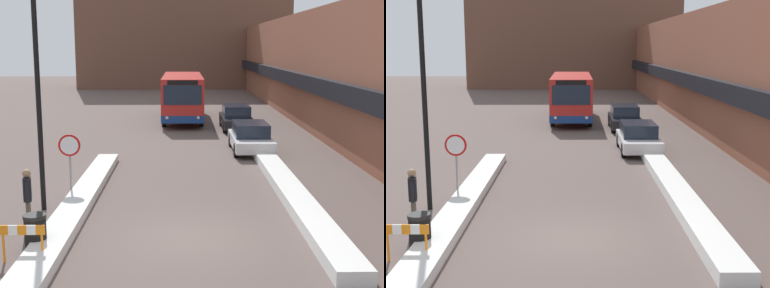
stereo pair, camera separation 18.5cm
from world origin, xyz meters
The scene contains 13 objects.
ground_plane centered at (0.00, 0.00, 0.00)m, with size 160.00×160.00×0.00m, color brown.
building_row_right centered at (9.97, 24.00, 3.68)m, with size 5.50×60.00×7.38m.
building_backdrop_far centered at (0.00, 54.90, 8.74)m, with size 26.00×8.00×17.49m.
snow_bank_left centered at (-3.60, 2.14, 0.15)m, with size 0.90×16.12×0.30m.
snow_bank_right centered at (3.60, 3.95, 0.19)m, with size 0.90×14.15×0.38m.
city_bus centered at (-0.18, 23.87, 1.74)m, with size 2.72×10.38×3.17m.
parked_car_front centered at (3.20, 12.28, 0.73)m, with size 1.91×4.53×1.44m.
parked_car_middle centered at (3.20, 19.61, 0.75)m, with size 1.89×4.67×1.51m.
stop_sign centered at (-4.09, 4.23, 1.60)m, with size 0.76×0.08×2.21m.
street_lamp centered at (-4.41, 2.73, 4.40)m, with size 1.46×0.36×7.21m.
pedestrian centered at (-4.60, 0.83, 1.07)m, with size 0.33×0.56×1.77m.
trash_bin centered at (-3.98, -0.75, 0.48)m, with size 0.59×0.59×0.95m.
construction_barricade centered at (-4.07, -1.55, 0.67)m, with size 1.10×0.06×0.94m.
Camera 1 is at (-0.17, -13.93, 5.20)m, focal length 50.00 mm.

